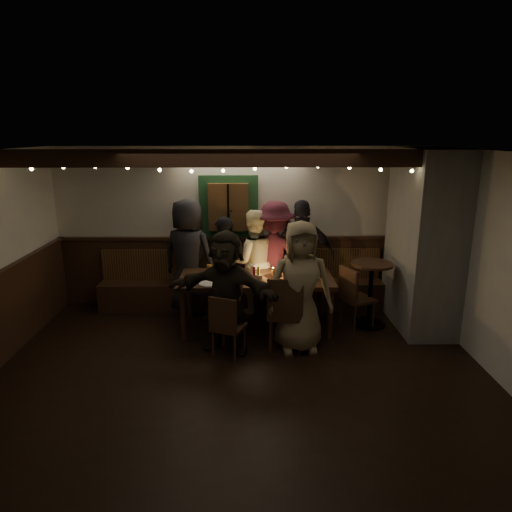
{
  "coord_description": "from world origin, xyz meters",
  "views": [
    {
      "loc": [
        0.11,
        -4.86,
        2.8
      ],
      "look_at": [
        0.23,
        1.6,
        1.05
      ],
      "focal_mm": 32.0,
      "sensor_mm": 36.0,
      "label": 1
    }
  ],
  "objects_px": {
    "chair_near_left": "(226,323)",
    "person_d": "(275,257)",
    "person_a": "(189,256)",
    "dining_table": "(256,282)",
    "person_e": "(302,257)",
    "chair_end": "(353,294)",
    "chair_near_right": "(286,310)",
    "person_g": "(300,287)",
    "person_c": "(253,262)",
    "high_top": "(371,286)",
    "person_f": "(226,292)",
    "person_b": "(224,264)"
  },
  "relations": [
    {
      "from": "chair_near_left",
      "to": "person_c",
      "type": "distance_m",
      "value": 1.66
    },
    {
      "from": "person_g",
      "to": "dining_table",
      "type": "bearing_deg",
      "value": 124.41
    },
    {
      "from": "chair_near_left",
      "to": "dining_table",
      "type": "bearing_deg",
      "value": 66.3
    },
    {
      "from": "person_c",
      "to": "person_e",
      "type": "relative_size",
      "value": 0.92
    },
    {
      "from": "chair_near_left",
      "to": "person_d",
      "type": "relative_size",
      "value": 0.47
    },
    {
      "from": "person_b",
      "to": "person_e",
      "type": "relative_size",
      "value": 0.86
    },
    {
      "from": "chair_near_right",
      "to": "person_g",
      "type": "relative_size",
      "value": 0.59
    },
    {
      "from": "chair_near_left",
      "to": "person_b",
      "type": "bearing_deg",
      "value": 93.51
    },
    {
      "from": "chair_near_right",
      "to": "chair_end",
      "type": "bearing_deg",
      "value": 34.64
    },
    {
      "from": "person_b",
      "to": "person_e",
      "type": "height_order",
      "value": "person_e"
    },
    {
      "from": "chair_end",
      "to": "person_d",
      "type": "distance_m",
      "value": 1.38
    },
    {
      "from": "dining_table",
      "to": "chair_end",
      "type": "bearing_deg",
      "value": -0.07
    },
    {
      "from": "person_e",
      "to": "person_f",
      "type": "height_order",
      "value": "person_e"
    },
    {
      "from": "chair_near_right",
      "to": "person_a",
      "type": "bearing_deg",
      "value": 134.73
    },
    {
      "from": "dining_table",
      "to": "chair_near_right",
      "type": "relative_size",
      "value": 2.16
    },
    {
      "from": "person_b",
      "to": "person_c",
      "type": "distance_m",
      "value": 0.48
    },
    {
      "from": "dining_table",
      "to": "high_top",
      "type": "xyz_separation_m",
      "value": [
        1.7,
        0.09,
        -0.11
      ]
    },
    {
      "from": "chair_end",
      "to": "person_e",
      "type": "relative_size",
      "value": 0.51
    },
    {
      "from": "person_c",
      "to": "person_f",
      "type": "relative_size",
      "value": 1.02
    },
    {
      "from": "chair_near_left",
      "to": "chair_near_right",
      "type": "relative_size",
      "value": 0.82
    },
    {
      "from": "person_d",
      "to": "person_e",
      "type": "bearing_deg",
      "value": -167.59
    },
    {
      "from": "high_top",
      "to": "person_f",
      "type": "bearing_deg",
      "value": -159.47
    },
    {
      "from": "person_a",
      "to": "person_g",
      "type": "height_order",
      "value": "person_a"
    },
    {
      "from": "chair_near_right",
      "to": "person_e",
      "type": "height_order",
      "value": "person_e"
    },
    {
      "from": "person_g",
      "to": "person_b",
      "type": "bearing_deg",
      "value": 121.6
    },
    {
      "from": "person_e",
      "to": "person_g",
      "type": "distance_m",
      "value": 1.38
    },
    {
      "from": "person_a",
      "to": "dining_table",
      "type": "bearing_deg",
      "value": 168.01
    },
    {
      "from": "person_b",
      "to": "person_f",
      "type": "xyz_separation_m",
      "value": [
        0.1,
        -1.45,
        0.04
      ]
    },
    {
      "from": "person_g",
      "to": "chair_near_left",
      "type": "bearing_deg",
      "value": -171.28
    },
    {
      "from": "chair_near_right",
      "to": "person_f",
      "type": "distance_m",
      "value": 0.81
    },
    {
      "from": "high_top",
      "to": "person_e",
      "type": "bearing_deg",
      "value": 148.17
    },
    {
      "from": "chair_near_right",
      "to": "person_f",
      "type": "bearing_deg",
      "value": 177.37
    },
    {
      "from": "chair_near_right",
      "to": "chair_near_left",
      "type": "bearing_deg",
      "value": -166.67
    },
    {
      "from": "person_b",
      "to": "person_e",
      "type": "distance_m",
      "value": 1.25
    },
    {
      "from": "person_d",
      "to": "person_e",
      "type": "xyz_separation_m",
      "value": [
        0.43,
        -0.03,
        0.01
      ]
    },
    {
      "from": "chair_end",
      "to": "chair_near_right",
      "type": "bearing_deg",
      "value": -145.36
    },
    {
      "from": "person_b",
      "to": "person_g",
      "type": "height_order",
      "value": "person_g"
    },
    {
      "from": "chair_end",
      "to": "person_a",
      "type": "bearing_deg",
      "value": 163.98
    },
    {
      "from": "person_e",
      "to": "high_top",
      "type": "bearing_deg",
      "value": 143.0
    },
    {
      "from": "high_top",
      "to": "person_f",
      "type": "distance_m",
      "value": 2.25
    },
    {
      "from": "person_c",
      "to": "person_e",
      "type": "height_order",
      "value": "person_e"
    },
    {
      "from": "person_b",
      "to": "person_g",
      "type": "relative_size",
      "value": 0.89
    },
    {
      "from": "person_f",
      "to": "person_g",
      "type": "distance_m",
      "value": 0.96
    },
    {
      "from": "dining_table",
      "to": "chair_end",
      "type": "distance_m",
      "value": 1.44
    },
    {
      "from": "dining_table",
      "to": "person_a",
      "type": "distance_m",
      "value": 1.29
    },
    {
      "from": "dining_table",
      "to": "person_g",
      "type": "distance_m",
      "value": 0.89
    },
    {
      "from": "high_top",
      "to": "person_f",
      "type": "height_order",
      "value": "person_f"
    },
    {
      "from": "chair_near_left",
      "to": "person_f",
      "type": "xyz_separation_m",
      "value": [
        -0.0,
        0.22,
        0.34
      ]
    },
    {
      "from": "person_d",
      "to": "person_f",
      "type": "xyz_separation_m",
      "value": [
        -0.71,
        -1.41,
        -0.08
      ]
    },
    {
      "from": "chair_near_right",
      "to": "person_d",
      "type": "xyz_separation_m",
      "value": [
        -0.06,
        1.45,
        0.32
      ]
    }
  ]
}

